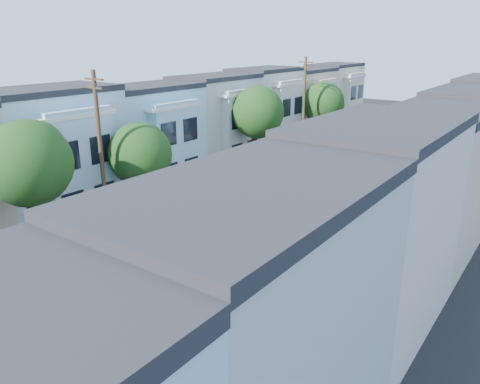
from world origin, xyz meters
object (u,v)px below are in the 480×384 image
at_px(tree_b, 27,164).
at_px(tree_e, 322,103).
at_px(tree_far_r, 443,125).
at_px(utility_pole_far, 304,106).
at_px(lead_sedan, 276,212).
at_px(parked_left_c, 125,223).
at_px(parked_right_b, 211,295).
at_px(tree_d, 257,112).
at_px(utility_pole_near, 101,153).
at_px(parked_right_c, 365,192).
at_px(parked_left_d, 216,189).
at_px(fedex_truck, 230,225).
at_px(tree_c, 139,154).
at_px(parked_right_d, 413,159).

height_order(tree_b, tree_e, tree_b).
bearing_deg(tree_far_r, utility_pole_far, -166.01).
bearing_deg(lead_sedan, parked_left_c, -134.18).
xyz_separation_m(parked_left_c, parked_right_b, (9.80, -3.46, -0.09)).
height_order(tree_d, utility_pole_far, utility_pole_far).
xyz_separation_m(tree_b, utility_pole_near, (0.00, 4.80, -0.35)).
distance_m(utility_pole_near, lead_sedan, 12.04).
height_order(utility_pole_near, parked_left_c, utility_pole_near).
bearing_deg(utility_pole_near, parked_right_c, 54.13).
height_order(utility_pole_far, parked_left_d, utility_pole_far).
height_order(tree_e, parked_left_d, tree_e).
distance_m(tree_b, tree_d, 21.99).
distance_m(tree_e, utility_pole_far, 4.33).
height_order(tree_far_r, parked_left_c, tree_far_r).
bearing_deg(utility_pole_far, tree_b, -90.00).
bearing_deg(parked_left_c, tree_e, 93.75).
height_order(tree_far_r, fedex_truck, tree_far_r).
relative_size(tree_c, lead_sedan, 1.61).
xyz_separation_m(lead_sedan, parked_right_b, (3.23, -11.00, -0.03)).
height_order(utility_pole_near, parked_right_d, utility_pole_near).
bearing_deg(parked_left_d, parked_right_b, -47.53).
height_order(tree_far_r, parked_right_d, tree_far_r).
bearing_deg(tree_c, utility_pole_far, 89.99).
distance_m(tree_d, parked_right_d, 16.03).
bearing_deg(tree_e, utility_pole_far, -89.97).
relative_size(lead_sedan, parked_left_c, 0.85).
bearing_deg(tree_far_r, tree_e, 175.51).
relative_size(utility_pole_near, parked_right_d, 1.83).
relative_size(tree_e, parked_left_c, 1.52).
height_order(utility_pole_near, fedex_truck, utility_pole_near).
distance_m(tree_c, utility_pole_near, 3.14).
relative_size(fedex_truck, parked_right_b, 1.79).
distance_m(tree_d, utility_pole_far, 8.82).
relative_size(tree_d, utility_pole_near, 0.79).
relative_size(tree_c, tree_e, 0.90).
xyz_separation_m(tree_e, parked_left_d, (1.40, -20.86, -4.39)).
bearing_deg(parked_right_d, tree_b, -114.85).
relative_size(tree_b, lead_sedan, 1.91).
height_order(parked_left_d, parked_right_c, parked_right_c).
bearing_deg(tree_c, parked_left_d, 77.64).
xyz_separation_m(tree_c, fedex_truck, (8.70, -1.39, -2.58)).
relative_size(parked_left_d, parked_right_b, 1.07).
bearing_deg(tree_e, parked_right_b, -71.51).
bearing_deg(parked_left_d, tree_d, 104.96).
height_order(tree_e, utility_pole_far, utility_pole_far).
height_order(tree_c, tree_far_r, tree_c).
xyz_separation_m(tree_c, utility_pole_far, (0.00, 22.93, 0.68)).
relative_size(utility_pole_far, parked_left_c, 2.06).
relative_size(fedex_truck, parked_left_c, 1.46).
bearing_deg(parked_right_b, parked_right_d, 91.91).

